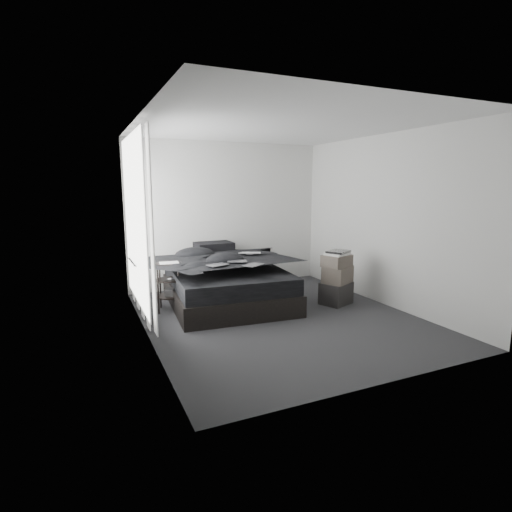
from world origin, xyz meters
name	(u,v)px	position (x,y,z in m)	size (l,w,h in m)	color
floor	(279,317)	(0.00, 0.00, 0.00)	(3.60, 4.20, 0.01)	#303033
ceiling	(281,125)	(0.00, 0.00, 2.60)	(3.60, 4.20, 0.01)	white
wall_back	(227,215)	(0.00, 2.10, 1.30)	(3.60, 0.01, 2.60)	silver
wall_front	(391,247)	(0.00, -2.10, 1.30)	(3.60, 0.01, 2.60)	silver
wall_left	(144,231)	(-1.80, 0.00, 1.30)	(0.01, 4.20, 2.60)	silver
wall_right	(384,221)	(1.80, 0.00, 1.30)	(0.01, 4.20, 2.60)	silver
window_left	(135,221)	(-1.78, 0.90, 1.35)	(0.02, 2.00, 2.30)	white
curtain_left	(139,226)	(-1.73, 0.90, 1.28)	(0.06, 2.12, 2.48)	white
bed	(226,293)	(-0.43, 1.02, 0.15)	(1.72, 2.26, 0.31)	black
mattress	(226,276)	(-0.43, 1.02, 0.43)	(1.65, 2.20, 0.24)	black
duvet	(226,261)	(-0.43, 0.97, 0.68)	(1.67, 1.93, 0.26)	black
pillow_lower	(209,255)	(-0.41, 1.90, 0.63)	(0.68, 0.46, 0.15)	black
pillow_upper	(214,246)	(-0.33, 1.87, 0.78)	(0.64, 0.44, 0.14)	black
laptop	(250,249)	(0.00, 1.04, 0.83)	(0.36, 0.23, 0.03)	silver
comic_a	(218,259)	(-0.75, 0.44, 0.82)	(0.29, 0.19, 0.01)	black
comic_b	(237,255)	(-0.41, 0.58, 0.82)	(0.29, 0.19, 0.01)	black
comic_c	(254,258)	(-0.29, 0.24, 0.83)	(0.29, 0.19, 0.01)	black
side_stand	(169,287)	(-1.33, 0.96, 0.36)	(0.39, 0.39, 0.71)	black
papers	(169,263)	(-1.32, 0.95, 0.72)	(0.27, 0.20, 0.01)	white
floor_books	(192,303)	(-1.00, 0.93, 0.08)	(0.16, 0.23, 0.16)	black
box_lower	(336,293)	(1.12, 0.24, 0.17)	(0.46, 0.36, 0.34)	black
box_mid	(337,274)	(1.13, 0.23, 0.47)	(0.43, 0.34, 0.26)	#594F46
box_upper	(337,261)	(1.11, 0.23, 0.69)	(0.41, 0.33, 0.18)	#594F46
art_book_white	(337,254)	(1.12, 0.24, 0.79)	(0.35, 0.28, 0.03)	silver
art_book_snake	(338,252)	(1.13, 0.23, 0.83)	(0.34, 0.27, 0.03)	silver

